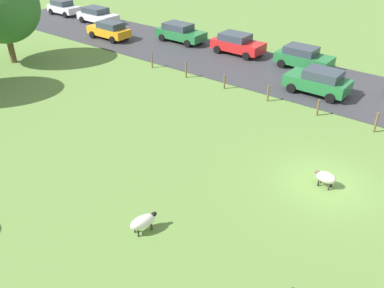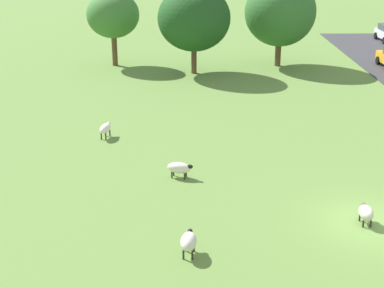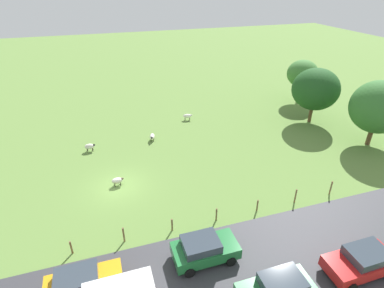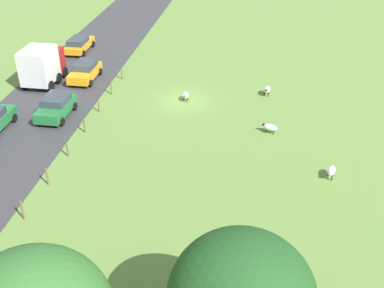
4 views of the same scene
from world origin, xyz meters
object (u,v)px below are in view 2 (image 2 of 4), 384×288
sheep_1 (366,213)px  tree_0 (113,15)px  sheep_3 (189,241)px  tree_1 (280,12)px  sheep_0 (105,128)px  sheep_2 (179,168)px  tree_2 (194,18)px

sheep_1 → tree_0: tree_0 is taller
sheep_3 → tree_0: 29.30m
tree_1 → tree_0: bearing=178.5°
sheep_0 → sheep_3: 12.50m
sheep_1 → tree_1: (0.73, 26.10, 3.77)m
sheep_2 → sheep_3: (0.34, -6.52, 0.08)m
tree_1 → tree_2: bearing=-160.9°
sheep_2 → tree_2: size_ratio=0.19×
sheep_1 → sheep_2: 8.36m
sheep_3 → tree_2: size_ratio=0.17×
sheep_1 → tree_1: tree_1 is taller
sheep_0 → sheep_3: size_ratio=1.09×
sheep_1 → sheep_0: bearing=138.9°
sheep_1 → tree_0: 29.39m
sheep_1 → tree_2: 24.79m
sheep_2 → tree_1: size_ratio=0.18×
sheep_0 → sheep_1: (11.04, -9.64, -0.06)m
sheep_2 → tree_0: size_ratio=0.21×
sheep_3 → tree_1: 29.41m
sheep_2 → tree_2: (1.06, 19.34, 3.67)m
sheep_0 → tree_1: bearing=54.4°
tree_1 → sheep_0: bearing=-125.6°
sheep_2 → sheep_3: bearing=-87.0°
sheep_0 → sheep_3: sheep_3 is taller
sheep_1 → tree_0: (-12.33, 26.45, 3.54)m
sheep_1 → sheep_2: bearing=148.1°
sheep_1 → tree_2: size_ratio=0.15×
sheep_2 → tree_2: bearing=86.9°
sheep_3 → sheep_2: bearing=93.0°
sheep_1 → sheep_3: bearing=-162.7°
sheep_0 → tree_1: tree_1 is taller
sheep_0 → sheep_2: 6.54m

